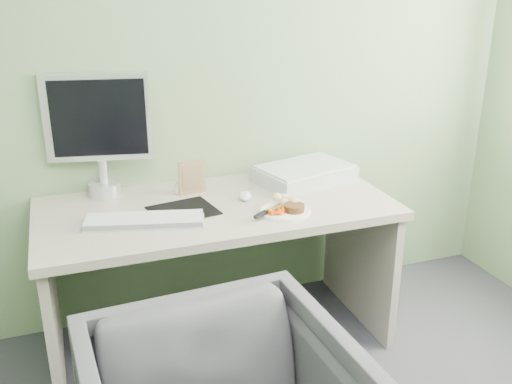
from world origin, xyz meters
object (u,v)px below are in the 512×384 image
object	(u,v)px
desk	(218,241)
scanner	(304,174)
plate	(285,211)
monitor	(98,128)

from	to	relation	value
desk	scanner	bearing A→B (deg)	17.81
plate	scanner	bearing A→B (deg)	54.67
scanner	monitor	bearing A→B (deg)	156.25
plate	monitor	xyz separation A→B (m)	(-0.72, 0.51, 0.32)
desk	scanner	xyz separation A→B (m)	(0.51, 0.16, 0.22)
plate	monitor	size ratio (longest dim) A/B	0.39
desk	plate	bearing A→B (deg)	-36.56
plate	monitor	world-z (taller)	monitor
desk	scanner	distance (m)	0.58
desk	scanner	size ratio (longest dim) A/B	3.47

